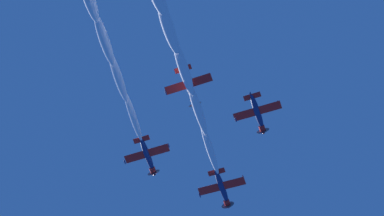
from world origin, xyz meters
name	(u,v)px	position (x,y,z in m)	size (l,w,h in m)	color
airplane_lead	(222,188)	(3.61, -3.42, 75.00)	(6.62, 6.47, 2.71)	navy
airplane_left_wingman	(147,156)	(2.72, -16.57, 77.39)	(6.61, 6.50, 2.50)	navy
airplane_right_wingman	(258,113)	(16.97, -3.45, 76.29)	(6.62, 6.47, 2.85)	navy
airplane_slot_tail	(189,86)	(16.22, -15.34, 75.61)	(6.62, 6.48, 2.74)	navy
smoke_trail_lead	(164,17)	(24.36, -23.25, 73.14)	(31.32, 30.56, 4.43)	white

